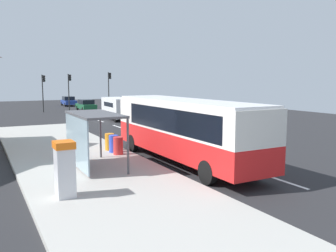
{
  "coord_description": "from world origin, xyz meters",
  "views": [
    {
      "loc": [
        -10.79,
        -16.22,
        4.19
      ],
      "look_at": [
        -1.0,
        2.01,
        1.5
      ],
      "focal_mm": 38.19,
      "sensor_mm": 36.0,
      "label": 1
    }
  ],
  "objects_px": {
    "recycling_bin_red": "(118,146)",
    "traffic_light_far_side": "(43,87)",
    "white_van": "(118,107)",
    "recycling_bin_blue": "(114,144)",
    "bus_shelter": "(88,126)",
    "traffic_light_median": "(69,86)",
    "sedan_near": "(86,105)",
    "traffic_light_near_side": "(109,85)",
    "ticket_machine": "(65,169)",
    "sedan_far": "(69,101)",
    "bus": "(184,127)",
    "recycling_bin_orange": "(110,142)"
  },
  "relations": [
    {
      "from": "recycling_bin_red",
      "to": "traffic_light_far_side",
      "type": "bearing_deg",
      "value": 87.92
    },
    {
      "from": "white_van",
      "to": "recycling_bin_blue",
      "type": "distance_m",
      "value": 17.85
    },
    {
      "from": "recycling_bin_red",
      "to": "bus_shelter",
      "type": "xyz_separation_m",
      "value": [
        -2.21,
        -2.16,
        1.44
      ]
    },
    {
      "from": "traffic_light_median",
      "to": "bus_shelter",
      "type": "distance_m",
      "value": 33.99
    },
    {
      "from": "sedan_near",
      "to": "recycling_bin_red",
      "type": "distance_m",
      "value": 30.62
    },
    {
      "from": "white_van",
      "to": "recycling_bin_blue",
      "type": "height_order",
      "value": "white_van"
    },
    {
      "from": "recycling_bin_blue",
      "to": "traffic_light_near_side",
      "type": "bearing_deg",
      "value": 71.4
    },
    {
      "from": "ticket_machine",
      "to": "sedan_far",
      "type": "bearing_deg",
      "value": 77.08
    },
    {
      "from": "recycling_bin_blue",
      "to": "traffic_light_near_side",
      "type": "height_order",
      "value": "traffic_light_near_side"
    },
    {
      "from": "sedan_far",
      "to": "recycling_bin_blue",
      "type": "distance_m",
      "value": 40.12
    },
    {
      "from": "sedan_near",
      "to": "traffic_light_near_side",
      "type": "xyz_separation_m",
      "value": [
        3.2,
        -0.41,
        2.66
      ]
    },
    {
      "from": "sedan_far",
      "to": "traffic_light_near_side",
      "type": "distance_m",
      "value": 11.54
    },
    {
      "from": "sedan_near",
      "to": "recycling_bin_blue",
      "type": "relative_size",
      "value": 4.64
    },
    {
      "from": "recycling_bin_red",
      "to": "sedan_far",
      "type": "bearing_deg",
      "value": 80.83
    },
    {
      "from": "traffic_light_near_side",
      "to": "bus",
      "type": "bearing_deg",
      "value": -102.61
    },
    {
      "from": "ticket_machine",
      "to": "bus_shelter",
      "type": "height_order",
      "value": "bus_shelter"
    },
    {
      "from": "bus",
      "to": "bus_shelter",
      "type": "relative_size",
      "value": 2.76
    },
    {
      "from": "ticket_machine",
      "to": "traffic_light_median",
      "type": "xyz_separation_m",
      "value": [
        8.67,
        36.91,
        2.13
      ]
    },
    {
      "from": "sedan_far",
      "to": "bus_shelter",
      "type": "distance_m",
      "value": 43.35
    },
    {
      "from": "sedan_near",
      "to": "ticket_machine",
      "type": "relative_size",
      "value": 2.27
    },
    {
      "from": "traffic_light_far_side",
      "to": "white_van",
      "type": "bearing_deg",
      "value": -67.77
    },
    {
      "from": "sedan_near",
      "to": "sedan_far",
      "type": "xyz_separation_m",
      "value": [
        0.0,
        10.36,
        0.0
      ]
    },
    {
      "from": "bus",
      "to": "sedan_near",
      "type": "height_order",
      "value": "bus"
    },
    {
      "from": "bus_shelter",
      "to": "recycling_bin_blue",
      "type": "bearing_deg",
      "value": 52.31
    },
    {
      "from": "sedan_far",
      "to": "ticket_machine",
      "type": "relative_size",
      "value": 2.29
    },
    {
      "from": "bus",
      "to": "recycling_bin_blue",
      "type": "bearing_deg",
      "value": 126.12
    },
    {
      "from": "ticket_machine",
      "to": "recycling_bin_red",
      "type": "bearing_deg",
      "value": 54.93
    },
    {
      "from": "sedan_far",
      "to": "traffic_light_far_side",
      "type": "relative_size",
      "value": 0.92
    },
    {
      "from": "sedan_near",
      "to": "sedan_far",
      "type": "height_order",
      "value": "same"
    },
    {
      "from": "white_van",
      "to": "ticket_machine",
      "type": "relative_size",
      "value": 2.71
    },
    {
      "from": "ticket_machine",
      "to": "recycling_bin_orange",
      "type": "height_order",
      "value": "ticket_machine"
    },
    {
      "from": "white_van",
      "to": "traffic_light_near_side",
      "type": "xyz_separation_m",
      "value": [
        3.3,
        12.16,
        2.11
      ]
    },
    {
      "from": "sedan_near",
      "to": "traffic_light_median",
      "type": "distance_m",
      "value": 3.37
    },
    {
      "from": "ticket_machine",
      "to": "traffic_light_near_side",
      "type": "relative_size",
      "value": 0.37
    },
    {
      "from": "bus",
      "to": "traffic_light_far_side",
      "type": "bearing_deg",
      "value": 92.4
    },
    {
      "from": "recycling_bin_red",
      "to": "traffic_light_far_side",
      "type": "xyz_separation_m",
      "value": [
        1.1,
        30.32,
        2.56
      ]
    },
    {
      "from": "recycling_bin_red",
      "to": "traffic_light_median",
      "type": "bearing_deg",
      "value": 81.59
    },
    {
      "from": "recycling_bin_red",
      "to": "traffic_light_near_side",
      "type": "distance_m",
      "value": 31.2
    },
    {
      "from": "traffic_light_far_side",
      "to": "traffic_light_median",
      "type": "bearing_deg",
      "value": 12.88
    },
    {
      "from": "bus",
      "to": "recycling_bin_orange",
      "type": "distance_m",
      "value": 4.95
    },
    {
      "from": "sedan_far",
      "to": "recycling_bin_red",
      "type": "bearing_deg",
      "value": -99.17
    },
    {
      "from": "ticket_machine",
      "to": "recycling_bin_blue",
      "type": "relative_size",
      "value": 2.04
    },
    {
      "from": "white_van",
      "to": "recycling_bin_orange",
      "type": "distance_m",
      "value": 17.2
    },
    {
      "from": "recycling_bin_blue",
      "to": "traffic_light_far_side",
      "type": "height_order",
      "value": "traffic_light_far_side"
    },
    {
      "from": "sedan_near",
      "to": "sedan_far",
      "type": "distance_m",
      "value": 10.36
    },
    {
      "from": "bus",
      "to": "recycling_bin_orange",
      "type": "height_order",
      "value": "bus"
    },
    {
      "from": "traffic_light_far_side",
      "to": "bus_shelter",
      "type": "distance_m",
      "value": 32.67
    },
    {
      "from": "sedan_near",
      "to": "recycling_bin_blue",
      "type": "distance_m",
      "value": 29.94
    },
    {
      "from": "white_van",
      "to": "sedan_near",
      "type": "distance_m",
      "value": 12.58
    },
    {
      "from": "white_van",
      "to": "traffic_light_near_side",
      "type": "bearing_deg",
      "value": 74.83
    }
  ]
}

